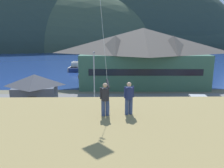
% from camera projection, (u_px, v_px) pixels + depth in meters
% --- Properties ---
extents(ground_plane, '(600.00, 600.00, 0.00)m').
position_uv_depth(ground_plane, '(111.00, 137.00, 21.91)').
color(ground_plane, '#66604C').
extents(parking_lot_pad, '(40.00, 20.00, 0.10)m').
position_uv_depth(parking_lot_pad, '(110.00, 117.00, 26.77)').
color(parking_lot_pad, slate).
rests_on(parking_lot_pad, ground).
extents(bay_water, '(360.00, 84.00, 0.03)m').
position_uv_depth(bay_water, '(109.00, 60.00, 80.31)').
color(bay_water, navy).
rests_on(bay_water, ground).
extents(far_hill_west_ridge, '(129.14, 62.87, 80.26)m').
position_uv_depth(far_hill_west_ridge, '(4.00, 49.00, 130.33)').
color(far_hill_west_ridge, '#2D3D33').
rests_on(far_hill_west_ridge, ground).
extents(far_hill_east_peak, '(142.59, 52.83, 62.49)m').
position_uv_depth(far_hill_east_peak, '(60.00, 49.00, 129.70)').
color(far_hill_east_peak, '#3D4C38').
rests_on(far_hill_east_peak, ground).
extents(far_hill_center_saddle, '(120.53, 59.66, 53.02)m').
position_uv_depth(far_hill_center_saddle, '(146.00, 48.00, 139.75)').
color(far_hill_center_saddle, '#2D3D33').
rests_on(far_hill_center_saddle, ground).
extents(far_hill_far_shoulder, '(103.97, 56.65, 78.95)m').
position_uv_depth(far_hill_far_shoulder, '(152.00, 48.00, 139.39)').
color(far_hill_far_shoulder, '#2D3D33').
rests_on(far_hill_far_shoulder, ground).
extents(harbor_lodge, '(23.94, 11.51, 10.55)m').
position_uv_depth(harbor_lodge, '(143.00, 55.00, 41.55)').
color(harbor_lodge, '#38604C').
rests_on(harbor_lodge, ground).
extents(storage_shed_near_lot, '(6.10, 5.20, 4.52)m').
position_uv_depth(storage_shed_near_lot, '(35.00, 91.00, 29.74)').
color(storage_shed_near_lot, '#474C56').
rests_on(storage_shed_near_lot, ground).
extents(storage_shed_waterside, '(5.09, 5.34, 4.31)m').
position_uv_depth(storage_shed_waterside, '(103.00, 71.00, 45.21)').
color(storage_shed_waterside, '#474C56').
rests_on(storage_shed_waterside, ground).
extents(wharf_dock, '(3.20, 15.08, 0.70)m').
position_uv_depth(wharf_dock, '(88.00, 71.00, 55.91)').
color(wharf_dock, '#70604C').
rests_on(wharf_dock, ground).
extents(moored_boat_wharfside, '(3.32, 8.05, 2.16)m').
position_uv_depth(moored_boat_wharfside, '(76.00, 67.00, 59.67)').
color(moored_boat_wharfside, '#A8A399').
rests_on(moored_boat_wharfside, ground).
extents(moored_boat_outer_mooring, '(2.34, 6.00, 2.16)m').
position_uv_depth(moored_boat_outer_mooring, '(102.00, 67.00, 58.96)').
color(moored_boat_outer_mooring, navy).
rests_on(moored_boat_outer_mooring, ground).
extents(moored_boat_inner_slip, '(2.85, 7.32, 2.16)m').
position_uv_depth(moored_boat_inner_slip, '(76.00, 67.00, 58.90)').
color(moored_boat_inner_slip, navy).
rests_on(moored_boat_inner_slip, ground).
extents(parked_car_front_row_red, '(4.27, 2.19, 1.82)m').
position_uv_depth(parked_car_front_row_red, '(94.00, 106.00, 27.66)').
color(parked_car_front_row_red, '#236633').
rests_on(parked_car_front_row_red, parking_lot_pad).
extents(parked_car_corner_spot, '(4.29, 2.23, 1.82)m').
position_uv_depth(parked_car_corner_spot, '(35.00, 124.00, 22.23)').
color(parked_car_corner_spot, navy).
rests_on(parked_car_corner_spot, parking_lot_pad).
extents(parked_car_mid_row_near, '(4.34, 2.34, 1.82)m').
position_uv_depth(parked_car_mid_row_near, '(199.00, 102.00, 29.00)').
color(parked_car_mid_row_near, silver).
rests_on(parked_car_mid_row_near, parking_lot_pad).
extents(parked_car_mid_row_far, '(4.29, 2.23, 1.82)m').
position_uv_depth(parked_car_mid_row_far, '(202.00, 128.00, 21.40)').
color(parked_car_mid_row_far, '#B28923').
rests_on(parked_car_mid_row_far, parking_lot_pad).
extents(parked_car_mid_row_center, '(4.32, 2.30, 1.82)m').
position_uv_depth(parked_car_mid_row_center, '(97.00, 125.00, 21.97)').
color(parked_car_mid_row_center, navy).
rests_on(parked_car_mid_row_center, parking_lot_pad).
extents(parked_car_lone_by_shed, '(4.32, 2.31, 1.82)m').
position_uv_depth(parked_car_lone_by_shed, '(154.00, 106.00, 27.63)').
color(parked_car_lone_by_shed, '#B28923').
rests_on(parked_car_lone_by_shed, parking_lot_pad).
extents(parking_light_pole, '(0.24, 0.78, 7.11)m').
position_uv_depth(parking_light_pole, '(94.00, 74.00, 31.19)').
color(parking_light_pole, '#ADADB2').
rests_on(parking_light_pole, parking_lot_pad).
extents(person_kite_flyer, '(0.52, 0.69, 1.86)m').
position_uv_depth(person_kite_flyer, '(105.00, 98.00, 11.58)').
color(person_kite_flyer, '#384770').
rests_on(person_kite_flyer, grassy_hill_foreground).
extents(person_companion, '(0.53, 0.40, 1.74)m').
position_uv_depth(person_companion, '(129.00, 97.00, 11.76)').
color(person_companion, '#384770').
rests_on(person_companion, grassy_hill_foreground).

